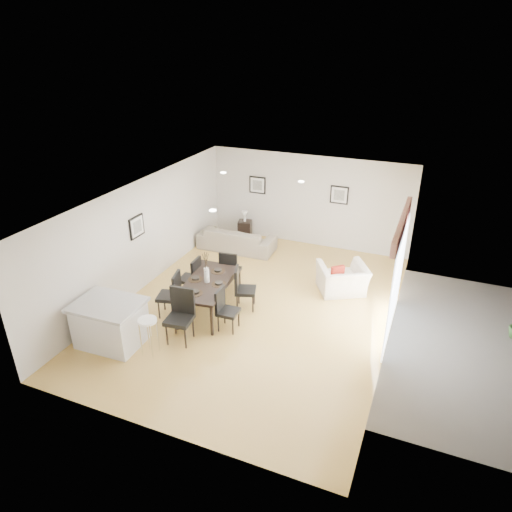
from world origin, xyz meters
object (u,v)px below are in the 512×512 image
at_px(sofa, 237,239).
at_px(dining_table, 207,285).
at_px(dining_chair_enear, 225,307).
at_px(kitchen_island, 110,323).
at_px(coffee_table, 213,274).
at_px(armchair, 342,279).
at_px(dining_chair_head, 181,312).
at_px(dining_chair_foot, 230,268).
at_px(side_table, 245,229).
at_px(bar_stool, 148,324).
at_px(dining_chair_efar, 242,286).
at_px(dining_chair_wnear, 172,292).
at_px(dining_chair_wfar, 193,275).

bearing_deg(sofa, dining_table, 102.59).
distance_m(dining_chair_enear, kitchen_island, 2.34).
distance_m(dining_table, coffee_table, 1.55).
distance_m(armchair, dining_chair_head, 4.11).
relative_size(armchair, dining_chair_foot, 1.10).
bearing_deg(dining_chair_enear, dining_chair_head, 132.85).
relative_size(armchair, coffee_table, 1.15).
bearing_deg(dining_chair_enear, side_table, 16.68).
xyz_separation_m(armchair, bar_stool, (-2.96, -3.83, 0.32)).
distance_m(dining_chair_efar, side_table, 4.15).
height_order(dining_chair_efar, kitchen_island, dining_chair_efar).
bearing_deg(side_table, coffee_table, -82.57).
xyz_separation_m(coffee_table, side_table, (-0.38, 2.89, 0.07)).
distance_m(dining_table, dining_chair_wnear, 0.79).
relative_size(sofa, dining_chair_foot, 2.21).
distance_m(dining_table, dining_chair_head, 1.13).
distance_m(dining_chair_head, coffee_table, 2.58).
bearing_deg(dining_chair_wnear, kitchen_island, -38.73).
bearing_deg(bar_stool, dining_chair_wfar, 97.84).
xyz_separation_m(sofa, dining_table, (0.81, -3.32, 0.36)).
xyz_separation_m(dining_chair_efar, kitchen_island, (-1.92, -2.24, -0.10)).
relative_size(armchair, dining_table, 0.57).
distance_m(dining_chair_head, kitchen_island, 1.44).
distance_m(sofa, dining_chair_head, 4.53).
bearing_deg(armchair, dining_chair_wnear, 7.06).
bearing_deg(coffee_table, kitchen_island, -105.44).
height_order(sofa, bar_stool, bar_stool).
height_order(dining_chair_wfar, dining_chair_efar, dining_chair_efar).
height_order(dining_chair_foot, coffee_table, dining_chair_foot).
distance_m(dining_chair_wnear, dining_chair_efar, 1.56).
distance_m(sofa, armchair, 3.67).
bearing_deg(dining_chair_enear, dining_chair_wfar, 52.45).
distance_m(dining_chair_efar, dining_chair_foot, 0.95).
bearing_deg(dining_table, dining_chair_enear, -43.02).
bearing_deg(dining_chair_efar, side_table, 4.62).
height_order(dining_chair_head, coffee_table, dining_chair_head).
bearing_deg(bar_stool, sofa, 95.25).
height_order(dining_chair_wnear, dining_chair_wfar, dining_chair_wnear).
bearing_deg(side_table, armchair, -31.94).
height_order(dining_chair_enear, bar_stool, dining_chair_enear).
bearing_deg(sofa, kitchen_island, 83.85).
bearing_deg(armchair, dining_chair_efar, 9.01).
xyz_separation_m(sofa, coffee_table, (0.23, -1.97, -0.13)).
relative_size(dining_chair_head, side_table, 2.17).
bearing_deg(dining_chair_head, dining_chair_efar, 60.10).
relative_size(dining_table, bar_stool, 2.44).
relative_size(dining_chair_wnear, dining_chair_efar, 1.04).
distance_m(dining_chair_wnear, side_table, 4.70).
bearing_deg(dining_chair_wnear, dining_chair_foot, 142.88).
relative_size(kitchen_island, bar_stool, 1.73).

